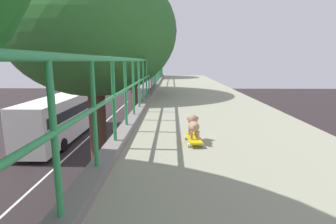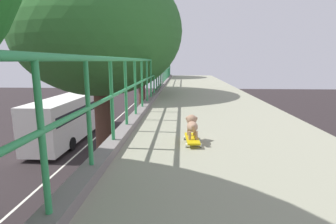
{
  "view_description": "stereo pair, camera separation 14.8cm",
  "coord_description": "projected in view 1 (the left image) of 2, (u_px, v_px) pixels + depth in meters",
  "views": [
    {
      "loc": [
        0.47,
        -1.11,
        6.35
      ],
      "look_at": [
        0.41,
        2.89,
        5.56
      ],
      "focal_mm": 27.86,
      "sensor_mm": 36.0,
      "label": 1
    },
    {
      "loc": [
        0.62,
        -1.11,
        6.35
      ],
      "look_at": [
        0.41,
        2.89,
        5.56
      ],
      "focal_mm": 27.86,
      "sensor_mm": 36.0,
      "label": 2
    }
  ],
  "objects": [
    {
      "name": "small_dog",
      "position": [
        193.0,
        124.0,
        3.57
      ],
      "size": [
        0.17,
        0.4,
        0.29
      ],
      "color": "#A67D63",
      "rests_on": "toy_skateboard"
    },
    {
      "name": "city_bus",
      "position": [
        64.0,
        115.0,
        21.43
      ],
      "size": [
        2.65,
        11.75,
        3.54
      ],
      "color": "white",
      "rests_on": "ground"
    },
    {
      "name": "roadside_tree_far",
      "position": [
        133.0,
        42.0,
        17.71
      ],
      "size": [
        4.52,
        4.52,
        9.88
      ],
      "color": "brown",
      "rests_on": "ground"
    },
    {
      "name": "toy_skateboard",
      "position": [
        194.0,
        139.0,
        3.55
      ],
      "size": [
        0.23,
        0.53,
        0.08
      ],
      "color": "gold",
      "rests_on": "overpass_deck"
    },
    {
      "name": "roadside_tree_mid",
      "position": [
        93.0,
        33.0,
        8.55
      ],
      "size": [
        5.5,
        5.5,
        9.43
      ],
      "color": "brown",
      "rests_on": "ground"
    }
  ]
}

